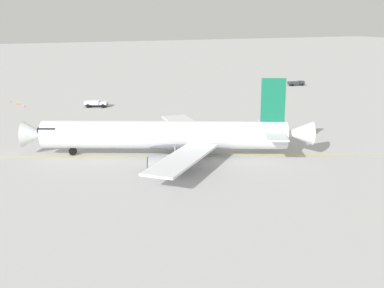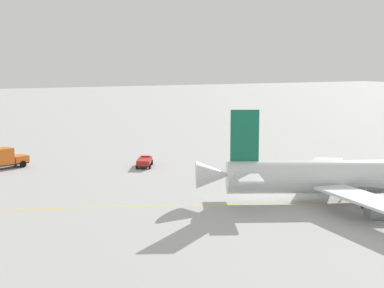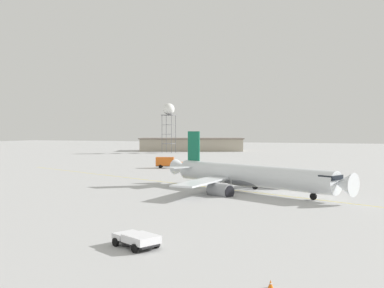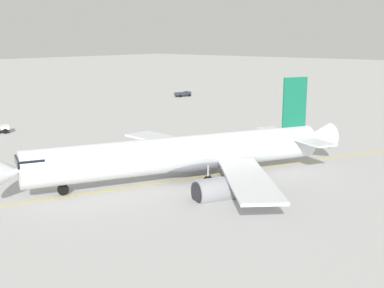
# 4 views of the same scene
# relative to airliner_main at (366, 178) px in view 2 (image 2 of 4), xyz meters

# --- Properties ---
(ground_plane) EXTENTS (600.00, 600.00, 0.00)m
(ground_plane) POSITION_rel_airliner_main_xyz_m (4.03, -3.09, -2.68)
(ground_plane) COLOR #B2B2B2
(airliner_main) EXTENTS (36.72, 30.73, 11.06)m
(airliner_main) POSITION_rel_airliner_main_xyz_m (0.00, 0.00, 0.00)
(airliner_main) COLOR silver
(airliner_main) RESTS_ON ground_plane
(ops_pickup_truck) EXTENTS (4.17, 5.43, 1.41)m
(ops_pickup_truck) POSITION_rel_airliner_main_xyz_m (13.80, -31.97, -1.87)
(ops_pickup_truck) COLOR #232326
(ops_pickup_truck) RESTS_ON ground_plane
(taxiway_centreline) EXTENTS (135.67, 56.36, 0.01)m
(taxiway_centreline) POSITION_rel_airliner_main_xyz_m (2.65, -1.08, -2.68)
(taxiway_centreline) COLOR yellow
(taxiway_centreline) RESTS_ON ground_plane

